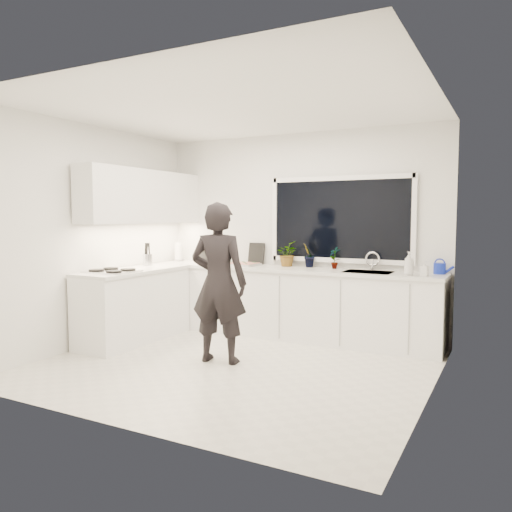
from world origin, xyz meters
The scene contains 25 objects.
floor centered at (0.00, 0.00, -0.01)m, with size 4.00×3.50×0.02m, color beige.
wall_back centered at (0.00, 1.76, 1.35)m, with size 4.00×0.02×2.70m, color white.
wall_left centered at (-2.01, 0.00, 1.35)m, with size 0.02×3.50×2.70m, color white.
wall_right centered at (2.01, 0.00, 1.35)m, with size 0.02×3.50×2.70m, color white.
ceiling centered at (0.00, 0.00, 2.71)m, with size 4.00×3.50×0.02m, color white.
window centered at (0.60, 1.73, 1.55)m, with size 1.80×0.02×1.00m, color black.
base_cabinets_back centered at (0.00, 1.45, 0.44)m, with size 3.92×0.58×0.88m, color white.
base_cabinets_left centered at (-1.67, 0.35, 0.44)m, with size 0.58×1.60×0.88m, color white.
countertop_back centered at (0.00, 1.44, 0.90)m, with size 3.94×0.62×0.04m, color silver.
countertop_left centered at (-1.67, 0.35, 0.90)m, with size 0.62×1.60×0.04m, color silver.
upper_cabinets centered at (-1.79, 0.70, 1.85)m, with size 0.34×2.10×0.70m, color white.
sink centered at (1.05, 1.45, 0.87)m, with size 0.58×0.42×0.14m, color silver.
faucet centered at (1.05, 1.65, 1.03)m, with size 0.03×0.03×0.22m, color silver.
stovetop centered at (-1.69, 0.00, 0.94)m, with size 0.56×0.48×0.03m, color black.
person centered at (-0.21, 0.06, 0.87)m, with size 0.64×0.42×1.74m, color black.
pizza_tray centered at (-0.70, 1.42, 0.94)m, with size 0.46×0.34×0.03m, color #B4B3B8.
pizza centered at (-0.70, 1.42, 0.95)m, with size 0.42×0.30×0.01m, color red.
watering_can centered at (1.85, 1.61, 0.98)m, with size 0.14×0.14×0.13m, color #1225A9.
paper_towel_roll centered at (-1.85, 1.55, 1.05)m, with size 0.11×0.11×0.26m, color white.
knife_block centered at (-1.18, 1.59, 1.03)m, with size 0.13×0.10×0.22m, color olive.
utensil_crock centered at (-1.81, 0.80, 1.00)m, with size 0.13×0.13×0.16m, color #B7B8BC.
picture_frame_large centered at (-1.48, 1.69, 1.06)m, with size 0.22×0.02×0.28m, color black.
picture_frame_small centered at (-0.60, 1.69, 1.07)m, with size 0.25×0.02×0.30m, color black.
herb_plants centered at (0.03, 1.61, 1.08)m, with size 0.96×0.40×0.34m.
soap_bottles centered at (1.60, 1.30, 1.04)m, with size 0.29×0.15×0.27m.
Camera 1 is at (2.63, -4.50, 1.59)m, focal length 35.00 mm.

